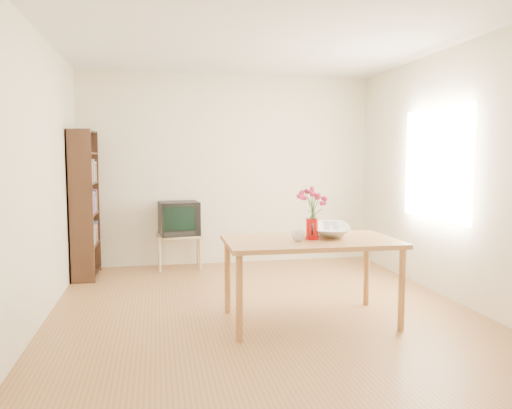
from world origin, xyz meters
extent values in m
plane|color=brown|center=(0.00, 0.00, 0.00)|extent=(4.50, 4.50, 0.00)
plane|color=white|center=(0.00, 0.00, 2.60)|extent=(4.50, 4.50, 0.00)
plane|color=#F0E8C1|center=(0.00, 2.25, 1.30)|extent=(4.00, 0.00, 4.00)
plane|color=#F0E8C1|center=(0.00, -2.25, 1.30)|extent=(4.00, 0.00, 4.00)
plane|color=#F0E8C1|center=(-2.00, 0.00, 1.30)|extent=(0.00, 4.50, 4.50)
plane|color=#F0E8C1|center=(2.00, 0.00, 1.30)|extent=(0.00, 4.50, 4.50)
plane|color=white|center=(1.98, 0.30, 1.40)|extent=(0.00, 1.30, 1.30)
cube|color=#986134|center=(0.35, -0.41, 0.73)|extent=(1.52, 0.88, 0.04)
cylinder|color=#986134|center=(-0.35, -0.77, 0.35)|extent=(0.06, 0.06, 0.71)
cylinder|color=#986134|center=(1.04, -0.79, 0.35)|extent=(0.06, 0.06, 0.71)
cylinder|color=#986134|center=(-0.34, -0.02, 0.35)|extent=(0.06, 0.06, 0.71)
cylinder|color=#986134|center=(1.05, -0.04, 0.35)|extent=(0.06, 0.06, 0.71)
cube|color=tan|center=(-0.70, 1.97, 0.45)|extent=(0.60, 0.45, 0.03)
cylinder|color=tan|center=(-0.96, 1.78, 0.22)|extent=(0.04, 0.04, 0.43)
cylinder|color=tan|center=(-0.44, 1.78, 0.22)|extent=(0.04, 0.04, 0.43)
cylinder|color=tan|center=(-0.96, 2.15, 0.22)|extent=(0.04, 0.04, 0.43)
cylinder|color=tan|center=(-0.44, 2.15, 0.22)|extent=(0.04, 0.04, 0.43)
cube|color=black|center=(-1.85, 1.41, 0.90)|extent=(0.28, 0.02, 1.80)
cube|color=black|center=(-1.85, 2.09, 0.90)|extent=(0.28, 0.03, 1.80)
cube|color=black|center=(-1.98, 1.75, 0.90)|extent=(0.02, 0.70, 1.80)
cube|color=black|center=(-1.85, 1.75, 0.04)|extent=(0.27, 0.65, 0.02)
cube|color=black|center=(-1.85, 1.75, 0.40)|extent=(0.27, 0.65, 0.02)
cube|color=black|center=(-1.85, 1.75, 0.78)|extent=(0.27, 0.65, 0.02)
cube|color=black|center=(-1.85, 1.75, 1.16)|extent=(0.27, 0.65, 0.02)
cube|color=black|center=(-1.85, 1.75, 1.52)|extent=(0.27, 0.65, 0.02)
cube|color=black|center=(-1.85, 1.75, 1.78)|extent=(0.27, 0.65, 0.02)
cylinder|color=#BD0D0B|center=(0.37, -0.40, 0.84)|extent=(0.11, 0.11, 0.18)
cylinder|color=#BD0D0B|center=(0.37, -0.40, 0.76)|extent=(0.13, 0.13, 0.02)
cylinder|color=#BD0D0B|center=(0.37, -0.40, 0.93)|extent=(0.11, 0.11, 0.01)
cone|color=#BD0D0B|center=(0.38, -0.45, 0.91)|extent=(0.06, 0.08, 0.06)
torus|color=black|center=(0.35, -0.34, 0.85)|extent=(0.04, 0.10, 0.10)
imported|color=white|center=(0.22, -0.46, 0.79)|extent=(0.15, 0.15, 0.09)
imported|color=white|center=(0.63, -0.16, 0.99)|extent=(0.65, 0.65, 0.49)
imported|color=white|center=(0.59, -0.16, 0.95)|extent=(0.09, 0.09, 0.07)
imported|color=white|center=(0.68, -0.14, 0.94)|extent=(0.08, 0.08, 0.06)
cube|color=black|center=(-0.70, 1.97, 0.68)|extent=(0.54, 0.51, 0.43)
cube|color=black|center=(-0.70, 2.05, 0.70)|extent=(0.37, 0.29, 0.30)
cube|color=black|center=(-0.70, 1.74, 0.70)|extent=(0.39, 0.05, 0.30)
camera|label=1|loc=(-0.98, -4.60, 1.48)|focal=35.00mm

